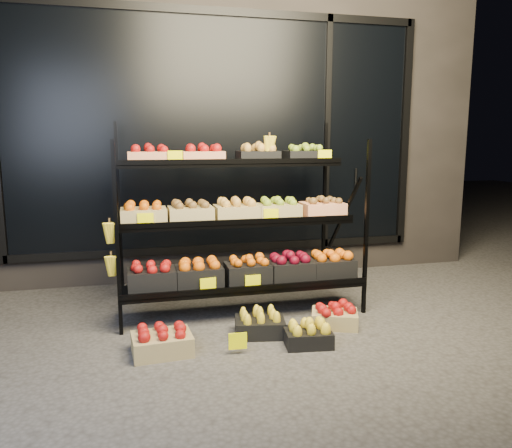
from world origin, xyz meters
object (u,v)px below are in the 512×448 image
object	(u,v)px
display_rack	(237,221)
floor_crate_midleft	(260,324)
floor_crate_left	(162,341)
floor_crate_midright	(335,316)

from	to	relation	value
display_rack	floor_crate_midleft	world-z (taller)	display_rack
display_rack	floor_crate_left	world-z (taller)	display_rack
floor_crate_left	floor_crate_midright	bearing A→B (deg)	3.96
display_rack	floor_crate_midleft	xyz separation A→B (m)	(0.03, -0.69, -0.70)
display_rack	floor_crate_left	xyz separation A→B (m)	(-0.73, -0.86, -0.69)
floor_crate_midleft	floor_crate_left	bearing A→B (deg)	-158.01
display_rack	floor_crate_midleft	bearing A→B (deg)	-87.56
display_rack	floor_crate_left	bearing A→B (deg)	-130.32
floor_crate_left	floor_crate_midleft	xyz separation A→B (m)	(0.76, 0.17, -0.01)
floor_crate_midright	floor_crate_midleft	bearing A→B (deg)	-155.16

